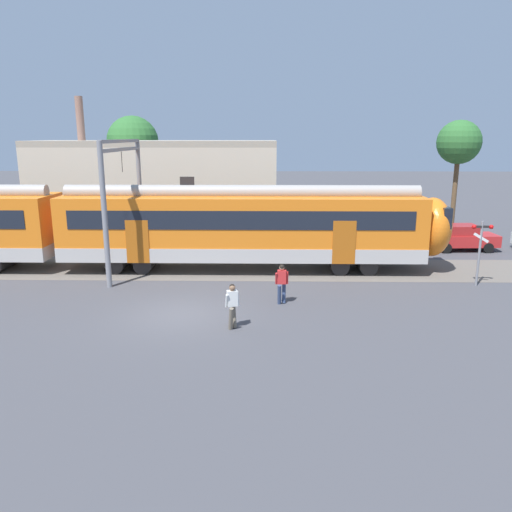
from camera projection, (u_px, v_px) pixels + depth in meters
name	position (u px, v px, depth m)	size (l,w,h in m)	color
ground_plane	(180.00, 314.00, 19.20)	(160.00, 160.00, 0.00)	#424247
track_bed	(31.00, 268.00, 25.92)	(80.00, 4.40, 0.01)	#605951
commuter_train	(75.00, 226.00, 25.34)	(38.05, 3.07, 4.73)	#B2ADA8
pedestrian_white	(232.00, 303.00, 17.57)	(0.53, 0.70, 1.67)	#6B6051
pedestrian_red	(282.00, 281.00, 20.22)	(0.55, 0.63, 1.67)	navy
parked_car_red	(462.00, 237.00, 29.83)	(4.07, 1.90, 1.54)	#B22323
catenary_gantry	(123.00, 185.00, 24.81)	(0.24, 6.64, 6.53)	gray
crossing_signal	(481.00, 243.00, 22.41)	(0.96, 0.21, 3.00)	gray
background_building	(156.00, 189.00, 33.50)	(16.00, 5.00, 9.20)	beige
street_tree_right	(459.00, 143.00, 33.02)	(2.89, 2.89, 7.74)	brown
street_tree_left	(133.00, 142.00, 36.94)	(3.78, 3.78, 8.16)	brown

